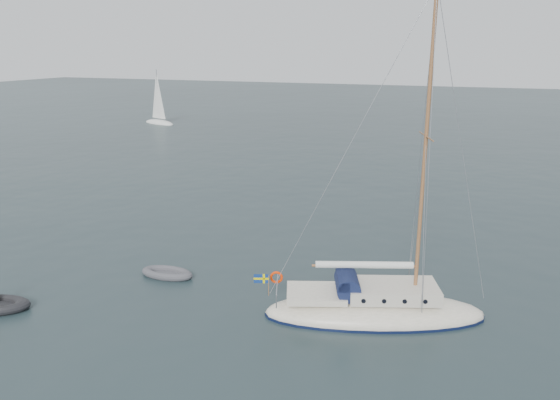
% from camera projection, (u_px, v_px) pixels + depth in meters
% --- Properties ---
extents(ground, '(300.00, 300.00, 0.00)m').
position_uv_depth(ground, '(310.00, 290.00, 26.63)').
color(ground, black).
rests_on(ground, ground).
extents(sailboat, '(10.13, 3.03, 14.43)m').
position_uv_depth(sailboat, '(375.00, 294.00, 23.74)').
color(sailboat, white).
rests_on(sailboat, ground).
extents(dinghy, '(2.86, 1.29, 0.41)m').
position_uv_depth(dinghy, '(167.00, 273.00, 28.21)').
color(dinghy, '#494A4E').
rests_on(dinghy, ground).
extents(distant_yacht_a, '(6.56, 3.50, 8.69)m').
position_uv_depth(distant_yacht_a, '(158.00, 99.00, 83.45)').
color(distant_yacht_a, silver).
rests_on(distant_yacht_a, ground).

